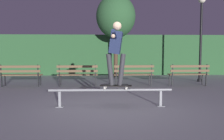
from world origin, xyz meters
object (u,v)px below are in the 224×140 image
Objects in this scene: park_bench_right_center at (134,73)px; skateboarder at (116,48)px; tree_behind_benches at (116,17)px; park_bench_leftmost at (21,73)px; park_bench_rightmost at (189,73)px; park_bench_left_center at (78,73)px; grind_rail at (111,93)px; skateboard at (116,86)px; lamp_post_right at (201,28)px.

skateboarder is at bearing -104.77° from park_bench_right_center.
park_bench_leftmost is at bearing -139.59° from tree_behind_benches.
park_bench_leftmost and park_bench_rightmost have the same top height.
park_bench_leftmost is 5.86m from tree_behind_benches.
park_bench_leftmost is at bearing 180.00° from park_bench_left_center.
park_bench_rightmost reaches higher than grind_rail.
skateboarder is 3.78m from park_bench_left_center.
tree_behind_benches is at bearing 99.16° from park_bench_right_center.
park_bench_left_center is 1.00× the size of park_bench_right_center.
park_bench_right_center is at bearing -80.84° from tree_behind_benches.
park_bench_leftmost and park_bench_left_center have the same top height.
park_bench_leftmost is at bearing 135.36° from grind_rail.
park_bench_rightmost is at bearing 0.00° from park_bench_leftmost.
skateboarder is (0.13, -0.00, 1.10)m from grind_rail.
skateboarder is at bearing -68.50° from park_bench_left_center.
park_bench_right_center is (0.90, 3.41, -0.92)m from skateboarder.
skateboarder is at bearing -93.02° from tree_behind_benches.
park_bench_right_center reaches higher than skateboard.
park_bench_rightmost is (3.14, 3.41, -0.92)m from skateboarder.
skateboard is 0.51× the size of skateboarder.
tree_behind_benches is (-0.54, 3.36, 2.75)m from park_bench_right_center.
park_bench_left_center is at bearing -167.30° from lamp_post_right.
tree_behind_benches reaches higher than park_bench_rightmost.
tree_behind_benches reaches higher than lamp_post_right.
park_bench_left_center is 2.24m from park_bench_right_center.
park_bench_right_center is 4.37m from tree_behind_benches.
park_bench_left_center is at bearing 180.00° from park_bench_right_center.
park_bench_left_center is 1.00× the size of park_bench_rightmost.
skateboarder is at bearing -132.65° from park_bench_rightmost.
skateboard reaches higher than grind_rail.
park_bench_right_center is (4.49, 0.00, 0.00)m from park_bench_leftmost.
skateboarder is (0.00, -0.00, 0.94)m from skateboard.
lamp_post_right is (3.25, 1.24, 1.94)m from park_bench_right_center.
lamp_post_right is (7.73, 1.24, 1.94)m from park_bench_leftmost.
skateboard is at bearing -68.54° from park_bench_left_center.
park_bench_rightmost is at bearing -129.14° from lamp_post_right.
park_bench_right_center is 2.24m from park_bench_rightmost.
park_bench_left_center is 0.41× the size of lamp_post_right.
skateboarder is at bearing -8.27° from skateboard.
skateboarder is 3.64m from park_bench_right_center.
skateboarder is at bearing -43.56° from park_bench_leftmost.
skateboard is at bearing -104.81° from park_bench_right_center.
skateboard is 0.50× the size of park_bench_right_center.
skateboarder reaches higher than park_bench_leftmost.
park_bench_rightmost is at bearing 47.35° from skateboarder.
tree_behind_benches is (0.36, 6.77, 1.84)m from skateboarder.
park_bench_left_center and park_bench_right_center have the same top height.
tree_behind_benches reaches higher than skateboarder.
lamp_post_right is at bearing 20.85° from park_bench_right_center.
park_bench_left_center is (-1.21, 3.41, 0.19)m from grind_rail.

